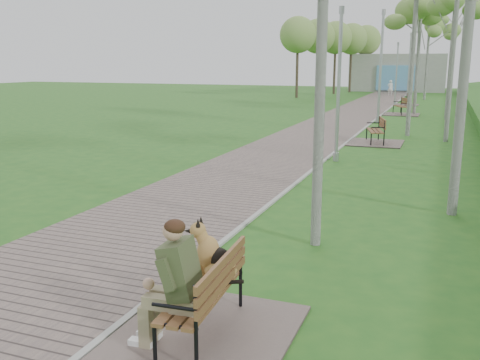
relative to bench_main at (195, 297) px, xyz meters
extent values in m
plane|color=#245B1E|center=(-0.97, 6.08, -0.50)|extent=(120.00, 120.00, 0.00)
cube|color=#695955|center=(-2.72, 27.58, -0.48)|extent=(3.50, 67.00, 0.04)
cube|color=#999993|center=(-0.97, 27.58, -0.47)|extent=(0.10, 67.00, 0.05)
cube|color=#9E9E99|center=(-2.47, 57.08, 1.50)|extent=(10.00, 5.00, 4.00)
cube|color=#5E9FD3|center=(-2.47, 54.48, 1.00)|extent=(4.00, 0.20, 2.60)
cube|color=#695955|center=(0.10, 0.05, -0.48)|extent=(2.01, 2.24, 0.04)
cube|color=brown|center=(0.05, 0.05, 0.01)|extent=(0.61, 1.71, 0.04)
cube|color=brown|center=(0.32, 0.07, 0.31)|extent=(0.16, 1.68, 0.37)
cube|color=#695955|center=(0.11, 16.34, -0.48)|extent=(2.05, 2.28, 0.04)
cube|color=brown|center=(0.06, 16.34, 0.02)|extent=(0.90, 1.78, 0.05)
cube|color=brown|center=(0.33, 16.40, 0.32)|extent=(0.45, 1.67, 0.38)
cube|color=#695955|center=(0.15, 28.95, -0.48)|extent=(2.06, 2.29, 0.04)
cube|color=brown|center=(0.10, 28.95, 0.02)|extent=(1.13, 1.78, 0.05)
cube|color=brown|center=(0.35, 29.06, 0.33)|extent=(0.70, 1.60, 0.38)
cube|color=#695955|center=(-0.10, 36.90, -0.48)|extent=(1.73, 1.92, 0.04)
cube|color=brown|center=(-0.15, 36.90, -0.07)|extent=(0.82, 1.50, 0.04)
cube|color=brown|center=(0.07, 36.96, 0.19)|extent=(0.44, 1.39, 0.32)
cylinder|color=#9EA1A6|center=(-0.63, 11.93, -0.36)|extent=(0.19, 0.19, 0.28)
cylinder|color=#9EA1A6|center=(-0.63, 11.93, 1.84)|extent=(0.11, 0.11, 4.68)
cylinder|color=#9EA1A6|center=(-0.63, 11.93, 4.23)|extent=(0.17, 0.17, 0.23)
cylinder|color=#9EA1A6|center=(-0.73, 24.16, -0.33)|extent=(0.22, 0.22, 0.34)
cylinder|color=#9EA1A6|center=(-0.73, 24.16, 2.31)|extent=(0.13, 0.13, 5.61)
cylinder|color=#9EA1A6|center=(-0.73, 24.16, 5.17)|extent=(0.20, 0.20, 0.28)
cylinder|color=#9EA1A6|center=(-0.89, 35.97, -0.37)|extent=(0.18, 0.18, 0.26)
cylinder|color=#9EA1A6|center=(-0.89, 35.97, 1.70)|extent=(0.11, 0.11, 4.40)
cylinder|color=#9EA1A6|center=(-0.89, 35.97, 3.95)|extent=(0.16, 0.16, 0.22)
cylinder|color=#9EA1A6|center=(-0.78, 48.01, -0.33)|extent=(0.22, 0.22, 0.34)
cylinder|color=#9EA1A6|center=(-0.78, 48.01, 2.30)|extent=(0.13, 0.13, 5.60)
cylinder|color=#9EA1A6|center=(-0.78, 48.01, 5.16)|extent=(0.20, 0.20, 0.28)
imported|color=white|center=(-2.39, 48.17, 0.24)|extent=(0.60, 0.47, 1.47)
cylinder|color=silver|center=(2.87, 6.59, 3.83)|extent=(0.19, 0.19, 8.66)
cylinder|color=silver|center=(1.13, 19.17, 4.56)|extent=(0.19, 0.19, 10.12)
cylinder|color=silver|center=(2.71, 17.85, 4.20)|extent=(0.17, 0.17, 9.39)
cylinder|color=silver|center=(2.68, 26.99, 3.21)|extent=(0.17, 0.17, 7.41)
ellipsoid|color=#7EA24E|center=(2.68, 26.99, 5.58)|extent=(2.41, 2.41, 3.26)
cylinder|color=silver|center=(0.84, 29.51, 3.62)|extent=(0.20, 0.20, 8.23)
ellipsoid|color=#7EA24E|center=(0.84, 29.51, 6.25)|extent=(2.87, 2.87, 3.62)
cylinder|color=silver|center=(0.90, 43.53, 3.63)|extent=(0.18, 0.18, 8.26)
ellipsoid|color=#7EA24E|center=(0.90, 43.53, 6.27)|extent=(2.57, 2.57, 3.63)
cylinder|color=silver|center=(3.02, 54.53, 3.88)|extent=(0.18, 0.18, 8.75)
ellipsoid|color=#7EA24E|center=(3.02, 54.53, 6.68)|extent=(2.64, 2.64, 3.85)
camera|label=1|loc=(2.54, -5.20, 2.67)|focal=40.00mm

